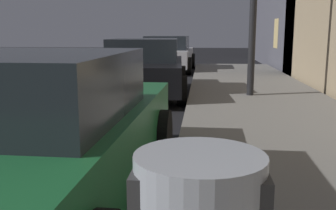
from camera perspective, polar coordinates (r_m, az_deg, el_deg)
The scene contains 3 objects.
car_green at distance 3.68m, azimuth -18.77°, elevation -4.09°, with size 2.18×4.53×1.43m.
car_black at distance 9.87m, azimuth -3.50°, elevation 5.39°, with size 2.30×4.19×1.43m.
car_silver at distance 16.18m, azimuth -0.09°, elevation 7.44°, with size 2.20×4.16×1.43m.
Camera 1 is at (4.33, -0.19, 1.60)m, focal length 41.89 mm.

